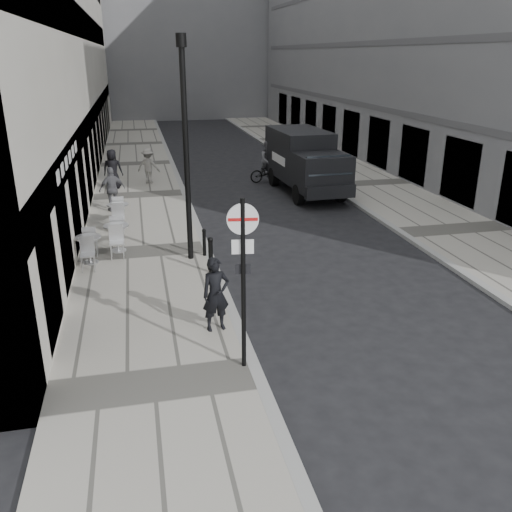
{
  "coord_description": "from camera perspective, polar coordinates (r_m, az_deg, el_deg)",
  "views": [
    {
      "loc": [
        -2.02,
        -6.33,
        6.02
      ],
      "look_at": [
        0.66,
        5.78,
        1.4
      ],
      "focal_mm": 38.0,
      "sensor_mm": 36.0,
      "label": 1
    }
  ],
  "objects": [
    {
      "name": "ground",
      "position": [
        8.96,
        4.15,
        -21.82
      ],
      "size": [
        120.0,
        120.0,
        0.0
      ],
      "primitive_type": "plane",
      "color": "black",
      "rests_on": "ground"
    },
    {
      "name": "sidewalk",
      "position": [
        25.04,
        -12.16,
        6.21
      ],
      "size": [
        4.0,
        60.0,
        0.12
      ],
      "primitive_type": "cube",
      "color": "#9A968B",
      "rests_on": "ground"
    },
    {
      "name": "far_sidewalk",
      "position": [
        27.36,
        11.69,
        7.44
      ],
      "size": [
        4.0,
        60.0,
        0.12
      ],
      "primitive_type": "cube",
      "color": "#9A968B",
      "rests_on": "ground"
    },
    {
      "name": "building_far",
      "position": [
        62.62,
        -10.17,
        24.71
      ],
      "size": [
        24.0,
        16.0,
        22.0
      ],
      "primitive_type": "cube",
      "color": "slate",
      "rests_on": "ground"
    },
    {
      "name": "walking_man",
      "position": [
        12.18,
        -4.26,
        -4.05
      ],
      "size": [
        0.69,
        0.52,
        1.73
      ],
      "primitive_type": "imported",
      "rotation": [
        0.0,
        0.0,
        0.18
      ],
      "color": "black",
      "rests_on": "sidewalk"
    },
    {
      "name": "sign_post",
      "position": [
        10.19,
        -1.37,
        -0.69
      ],
      "size": [
        0.6,
        0.14,
        3.48
      ],
      "rotation": [
        0.0,
        0.0,
        -0.14
      ],
      "color": "black",
      "rests_on": "sidewalk"
    },
    {
      "name": "lamppost",
      "position": [
        15.95,
        -7.42,
        11.93
      ],
      "size": [
        0.29,
        0.29,
        6.45
      ],
      "color": "black",
      "rests_on": "sidewalk"
    },
    {
      "name": "bollard_near",
      "position": [
        15.51,
        -4.79,
        -0.02
      ],
      "size": [
        0.13,
        0.13,
        0.99
      ],
      "primitive_type": "cylinder",
      "color": "black",
      "rests_on": "sidewalk"
    },
    {
      "name": "bollard_far",
      "position": [
        16.9,
        -5.46,
        1.37
      ],
      "size": [
        0.11,
        0.11,
        0.81
      ],
      "primitive_type": "cylinder",
      "color": "black",
      "rests_on": "sidewalk"
    },
    {
      "name": "panel_van",
      "position": [
        25.19,
        5.13,
        10.17
      ],
      "size": [
        2.42,
        5.99,
        2.78
      ],
      "rotation": [
        0.0,
        0.0,
        0.04
      ],
      "color": "black",
      "rests_on": "ground"
    },
    {
      "name": "cyclist",
      "position": [
        27.37,
        1.29,
        9.44
      ],
      "size": [
        1.97,
        0.91,
        2.05
      ],
      "rotation": [
        0.0,
        0.0,
        0.14
      ],
      "color": "black",
      "rests_on": "ground"
    },
    {
      "name": "pedestrian_a",
      "position": [
        22.4,
        -14.89,
        6.81
      ],
      "size": [
        1.12,
        0.73,
        1.77
      ],
      "primitive_type": "imported",
      "rotation": [
        0.0,
        0.0,
        3.46
      ],
      "color": "#5E5E63",
      "rests_on": "sidewalk"
    },
    {
      "name": "pedestrian_b",
      "position": [
        27.08,
        -11.26,
        9.3
      ],
      "size": [
        1.24,
        0.95,
        1.69
      ],
      "primitive_type": "imported",
      "rotation": [
        0.0,
        0.0,
        2.81
      ],
      "color": "gray",
      "rests_on": "sidewalk"
    },
    {
      "name": "pedestrian_c",
      "position": [
        26.33,
        -14.85,
        8.84
      ],
      "size": [
        0.97,
        0.72,
        1.82
      ],
      "primitive_type": "imported",
      "rotation": [
        0.0,
        0.0,
        2.98
      ],
      "color": "black",
      "rests_on": "sidewalk"
    },
    {
      "name": "cafe_table_near",
      "position": [
        17.72,
        -14.42,
        2.09
      ],
      "size": [
        0.79,
        1.79,
        1.02
      ],
      "color": "silver",
      "rests_on": "sidewalk"
    },
    {
      "name": "cafe_table_mid",
      "position": [
        16.93,
        -17.17,
        0.88
      ],
      "size": [
        0.76,
        1.71,
        0.97
      ],
      "color": "#ADADAF",
      "rests_on": "sidewalk"
    },
    {
      "name": "cafe_table_far",
      "position": [
        20.28,
        -14.28,
        4.38
      ],
      "size": [
        0.78,
        1.75,
        1.0
      ],
      "color": "silver",
      "rests_on": "sidewalk"
    }
  ]
}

